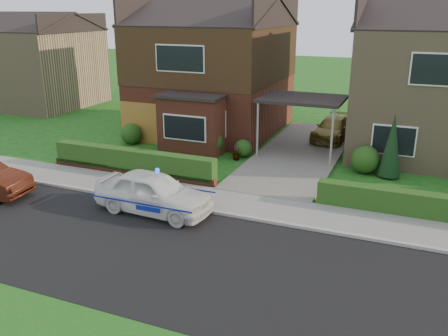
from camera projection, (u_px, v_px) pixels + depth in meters
The scene contains 23 objects.
ground at pixel (204, 261), 13.17m from camera, with size 120.00×120.00×0.00m, color #164B14.
road at pixel (204, 261), 13.17m from camera, with size 60.00×6.00×0.02m, color black.
kerb at pixel (242, 217), 15.83m from camera, with size 60.00×0.16×0.12m, color #9E9993.
sidewalk at pixel (253, 206), 16.75m from camera, with size 60.00×2.00×0.10m, color slate.
driveway at pixel (300, 153), 22.79m from camera, with size 3.80×12.00×0.12m, color #666059.
house_left at pixel (213, 63), 26.22m from camera, with size 7.50×9.53×7.25m.
house_right at pixel (441, 76), 22.16m from camera, with size 7.50×8.06×7.25m.
carport_link at pixel (302, 100), 21.92m from camera, with size 3.80×3.00×2.77m.
garage_door at pixel (140, 123), 24.54m from camera, with size 2.20×0.10×2.10m, color #905C1F.
dwarf_wall at pixel (131, 172), 19.85m from camera, with size 7.70×0.25×0.36m, color brown.
hedge_left at pixel (134, 175), 20.04m from camera, with size 7.50×0.55×0.90m, color #153A12.
hedge_right at pixel (430, 220), 15.77m from camera, with size 7.50×0.55×0.80m, color #153A12.
shrub_left_far at pixel (131, 134), 24.39m from camera, with size 1.08×1.08×1.08m, color #153A12.
shrub_left_mid at pixel (209, 141), 22.55m from camera, with size 1.32×1.32×1.32m, color #153A12.
shrub_left_near at pixel (243, 148), 22.31m from camera, with size 0.84×0.84×0.84m, color #153A12.
shrub_right_near at pixel (365, 159), 20.06m from camera, with size 1.20×1.20×1.20m, color #153A12.
conifer_a at pixel (392, 147), 19.30m from camera, with size 0.90×0.90×2.60m, color black.
neighbour_left at pixel (42, 69), 33.57m from camera, with size 6.50×7.00×5.20m, color #977E5D.
police_car at pixel (153, 193), 16.13m from camera, with size 3.84×4.27×1.59m.
driveway_car at pixel (333, 128), 24.91m from camera, with size 1.56×3.84×1.11m, color brown.
potted_plant_a at pixel (164, 166), 19.99m from camera, with size 0.36×0.24×0.69m, color gray.
potted_plant_b at pixel (98, 154), 21.53m from camera, with size 0.45×0.36×0.82m, color gray.
potted_plant_c at pixel (236, 153), 21.85m from camera, with size 0.38×0.38×0.67m, color gray.
Camera 1 is at (4.94, -10.56, 6.69)m, focal length 38.00 mm.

